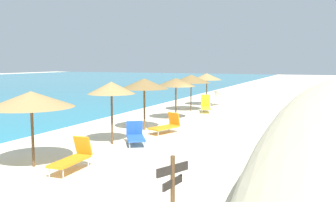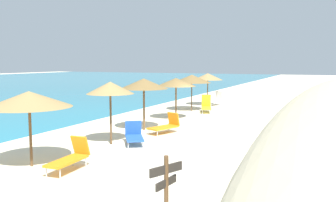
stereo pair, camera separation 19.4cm
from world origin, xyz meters
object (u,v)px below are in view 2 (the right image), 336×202
at_px(lounge_chair_1, 166,125).
at_px(lounge_chair_3, 134,135).
at_px(beach_umbrella_4, 192,79).
at_px(beach_ball, 171,125).
at_px(lounge_chair_4, 71,157).
at_px(beach_umbrella_5, 208,77).
at_px(beach_umbrella_0, 29,99).
at_px(lounge_chair_2, 215,100).
at_px(beach_umbrella_3, 176,82).
at_px(beach_umbrella_1, 110,88).
at_px(beach_umbrella_2, 144,84).
at_px(lounge_chair_0, 206,106).
at_px(wooden_signpost, 166,185).

distance_m(lounge_chair_1, lounge_chair_3, 2.65).
distance_m(beach_umbrella_4, beach_ball, 6.86).
height_order(lounge_chair_1, lounge_chair_4, lounge_chair_4).
bearing_deg(lounge_chair_3, beach_ball, -122.69).
xyz_separation_m(beach_umbrella_5, lounge_chair_3, (-13.69, -1.42, -1.84)).
xyz_separation_m(lounge_chair_1, beach_ball, (1.35, 0.32, -0.21)).
bearing_deg(beach_umbrella_0, lounge_chair_3, -19.59).
xyz_separation_m(lounge_chair_1, lounge_chair_2, (11.34, 1.09, 0.07)).
bearing_deg(beach_umbrella_0, lounge_chair_4, -83.94).
distance_m(beach_umbrella_3, lounge_chair_3, 6.87).
relative_size(beach_umbrella_1, beach_umbrella_3, 1.06).
bearing_deg(lounge_chair_4, beach_umbrella_3, -87.85).
distance_m(beach_umbrella_2, lounge_chair_2, 11.22).
height_order(beach_umbrella_2, lounge_chair_3, beach_umbrella_2).
distance_m(lounge_chair_1, lounge_chair_2, 11.39).
bearing_deg(beach_umbrella_5, beach_umbrella_4, 179.11).
bearing_deg(beach_umbrella_5, lounge_chair_4, -175.37).
height_order(lounge_chair_0, lounge_chair_3, lounge_chair_0).
distance_m(beach_umbrella_4, beach_umbrella_5, 3.28).
bearing_deg(lounge_chair_3, lounge_chair_1, -128.64).
relative_size(beach_umbrella_0, lounge_chair_4, 1.66).
height_order(beach_umbrella_3, wooden_signpost, beach_umbrella_3).
height_order(beach_umbrella_2, wooden_signpost, beach_umbrella_2).
xyz_separation_m(beach_umbrella_3, lounge_chair_3, (-6.56, -0.97, -1.80)).
bearing_deg(lounge_chair_0, lounge_chair_4, 71.54).
bearing_deg(beach_umbrella_0, beach_umbrella_2, -2.76).
xyz_separation_m(lounge_chair_3, lounge_chair_4, (-3.92, -0.01, 0.06)).
height_order(beach_umbrella_1, beach_umbrella_2, beach_umbrella_1).
bearing_deg(lounge_chair_4, beach_umbrella_0, 2.85).
height_order(beach_umbrella_1, lounge_chair_3, beach_umbrella_1).
xyz_separation_m(lounge_chair_0, lounge_chair_1, (-7.53, -0.53, -0.08)).
bearing_deg(beach_umbrella_1, beach_umbrella_5, 2.21).
bearing_deg(beach_umbrella_5, lounge_chair_1, -171.68).
height_order(beach_umbrella_3, lounge_chair_3, beach_umbrella_3).
bearing_deg(beach_umbrella_3, lounge_chair_2, -0.62).
bearing_deg(beach_umbrella_1, lounge_chair_2, 0.08).
xyz_separation_m(beach_umbrella_5, lounge_chair_2, (0.29, -0.52, -1.78)).
distance_m(beach_umbrella_2, wooden_signpost, 10.79).
bearing_deg(beach_umbrella_5, beach_umbrella_3, -176.45).
relative_size(beach_umbrella_0, beach_umbrella_4, 1.03).
xyz_separation_m(lounge_chair_1, wooden_signpost, (-8.93, -4.17, 0.55)).
bearing_deg(lounge_chair_4, beach_ball, -92.29).
xyz_separation_m(beach_umbrella_3, beach_umbrella_4, (3.86, 0.49, 0.02)).
bearing_deg(beach_umbrella_4, beach_umbrella_0, -179.93).
xyz_separation_m(beach_umbrella_4, beach_ball, (-6.41, -1.35, -2.04)).
height_order(beach_umbrella_3, lounge_chair_2, beach_umbrella_3).
bearing_deg(beach_umbrella_2, beach_umbrella_3, -2.20).
bearing_deg(beach_umbrella_1, wooden_signpost, -138.47).
bearing_deg(lounge_chair_2, beach_umbrella_3, 106.80).
bearing_deg(beach_umbrella_2, lounge_chair_2, -1.14).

